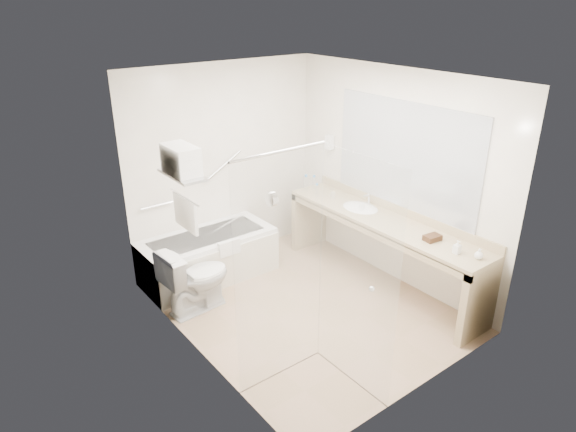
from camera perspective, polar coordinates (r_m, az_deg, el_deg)
floor at (r=5.81m, az=1.83°, el=-10.04°), size 3.20×3.20×0.00m
ceiling at (r=4.90m, az=2.22°, el=15.18°), size 2.60×3.20×0.10m
wall_back at (r=6.46m, az=-7.07°, el=5.68°), size 2.60×0.10×2.50m
wall_front at (r=4.23m, az=15.93°, el=-5.01°), size 2.60×0.10×2.50m
wall_left at (r=4.57m, az=-10.70°, el=-2.25°), size 0.10×3.20×2.50m
wall_right at (r=6.08m, az=11.54°, el=4.24°), size 0.10×3.20×2.50m
bathtub at (r=6.32m, az=-8.83°, el=-4.44°), size 1.60×0.73×0.59m
grab_bar_short at (r=6.13m, az=-14.36°, el=1.14°), size 0.40×0.03×0.03m
grab_bar_long at (r=6.41m, az=-7.27°, el=5.50°), size 0.53×0.03×0.33m
shower_enclosure at (r=4.30m, az=3.29°, el=-6.39°), size 0.96×0.91×2.11m
towel_shelf at (r=4.74m, az=-11.73°, el=5.14°), size 0.24×0.55×0.81m
vanity_counter at (r=6.03m, az=10.40°, el=-2.13°), size 0.55×2.70×0.95m
sink at (r=6.22m, az=8.02°, el=0.68°), size 0.40×0.52×0.14m
faucet at (r=6.28m, az=9.01°, el=1.92°), size 0.03×0.03×0.14m
mirror at (r=5.89m, az=12.80°, el=6.57°), size 0.02×2.00×1.20m
hairdryer_unit at (r=6.69m, az=4.64°, el=8.18°), size 0.08×0.10×0.18m
toilet at (r=5.67m, az=-10.20°, el=-6.86°), size 0.80×0.49×0.75m
amenity_basket at (r=5.53m, az=15.75°, el=-2.34°), size 0.19×0.14×0.06m
soap_bottle_a at (r=5.32m, az=18.24°, el=-3.67°), size 0.06×0.14×0.06m
soap_bottle_b at (r=5.29m, az=20.45°, el=-4.07°), size 0.09×0.11×0.08m
water_bottle_left at (r=6.66m, az=2.01°, el=3.66°), size 0.07×0.07×0.22m
water_bottle_mid at (r=6.71m, az=2.90°, el=3.70°), size 0.06×0.06×0.19m
water_bottle_right at (r=6.49m, az=3.22°, el=2.87°), size 0.05×0.05×0.17m
drinking_glass_near at (r=6.45m, az=5.00°, el=2.35°), size 0.08×0.08×0.08m
drinking_glass_far at (r=6.08m, az=8.18°, el=0.91°), size 0.09×0.09×0.09m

